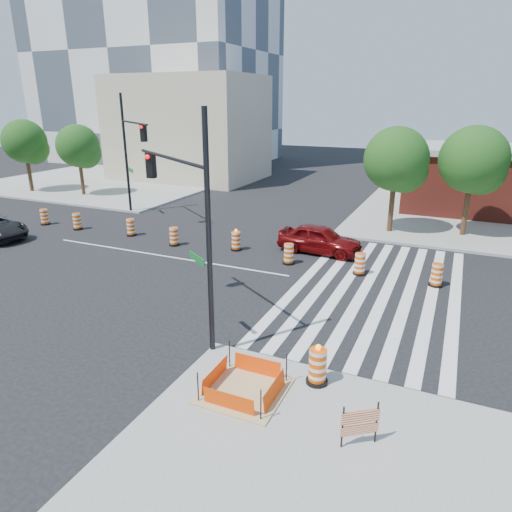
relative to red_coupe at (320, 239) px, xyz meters
name	(u,v)px	position (x,y,z in m)	size (l,w,h in m)	color
ground	(163,256)	(-7.28, -3.88, -0.75)	(120.00, 120.00, 0.00)	black
sidewalk_nw	(119,179)	(-25.28, 14.12, -0.68)	(22.00, 22.00, 0.15)	gray
crosswalk_east	(375,290)	(3.67, -3.88, -0.75)	(6.75, 13.50, 0.01)	silver
lane_centerline	(163,256)	(-7.28, -3.88, -0.75)	(14.00, 0.12, 0.01)	silver
excavation_pit	(244,389)	(1.72, -12.88, -0.53)	(2.20, 2.20, 0.90)	tan
beige_midrise	(189,128)	(-19.28, 18.12, 4.25)	(14.00, 10.00, 10.00)	tan
red_coupe	(320,239)	(0.00, 0.00, 0.00)	(1.78, 4.42, 1.51)	#5C0709
signal_pole_se	(187,205)	(-1.47, -10.35, 3.82)	(4.72, 3.27, 7.43)	black
signal_pole_nw	(131,145)	(-13.80, 2.28, 4.16)	(4.90, 3.80, 8.02)	black
pit_drum	(317,367)	(3.42, -11.66, -0.10)	(0.62, 0.62, 1.22)	black
barricade	(360,423)	(5.02, -13.61, 0.00)	(0.78, 0.58, 1.10)	#E64F04
tree_north_a	(26,144)	(-27.80, 5.77, 3.41)	(3.66, 3.65, 6.20)	#382314
tree_north_b	(79,148)	(-22.51, 6.42, 3.19)	(3.46, 3.46, 5.88)	#382314
tree_north_c	(397,163)	(2.85, 5.43, 3.49)	(3.72, 3.72, 6.33)	#382314
tree_north_d	(474,163)	(6.94, 6.38, 3.56)	(3.78, 3.78, 6.43)	#382314
median_drum_0	(45,217)	(-18.01, -1.76, -0.27)	(0.60, 0.60, 1.02)	black
median_drum_1	(77,222)	(-15.18, -1.79, -0.27)	(0.60, 0.60, 1.02)	black
median_drum_2	(131,228)	(-11.23, -1.51, -0.27)	(0.60, 0.60, 1.02)	black
median_drum_3	(174,237)	(-7.78, -2.08, -0.27)	(0.60, 0.60, 1.02)	black
median_drum_4	(236,241)	(-4.24, -1.42, -0.26)	(0.60, 0.60, 1.18)	black
median_drum_5	(289,255)	(-0.89, -2.31, -0.27)	(0.60, 0.60, 1.02)	black
median_drum_6	(360,265)	(2.63, -2.33, -0.27)	(0.60, 0.60, 1.02)	black
median_drum_7	(437,276)	(5.99, -2.36, -0.27)	(0.60, 0.60, 1.02)	black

